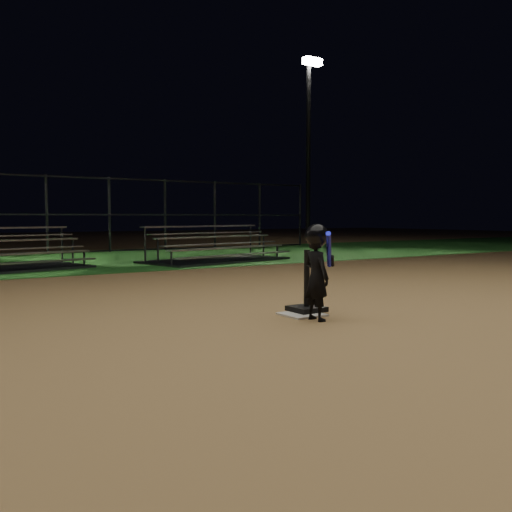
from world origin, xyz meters
The scene contains 8 objects.
ground centered at (0.00, 0.00, 0.00)m, with size 80.00×80.00×0.00m, color #A77F4B.
grass_strip centered at (0.00, 10.00, 0.01)m, with size 60.00×8.00×0.01m, color #1F591D.
home_plate centered at (0.00, 0.00, 0.01)m, with size 0.45×0.45×0.02m, color beige.
batting_tee centered at (0.15, 0.10, 0.16)m, with size 0.38×0.38×0.75m.
child_batter centered at (-0.06, -0.34, 0.58)m, with size 0.45×0.56×1.09m.
bleacher_right centered at (3.07, 7.62, 0.19)m, with size 4.16×2.67×0.94m.
backstop_fence centered at (0.00, 13.00, 1.25)m, with size 20.08×0.08×2.50m.
light_pole_right centered at (12.00, 14.94, 4.95)m, with size 0.90×0.53×8.30m.
Camera 1 is at (-4.02, -5.17, 1.16)m, focal length 38.94 mm.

